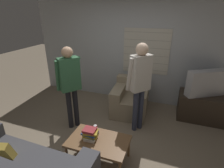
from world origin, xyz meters
The scene contains 11 objects.
ground_plane centered at (0.00, 0.00, 0.00)m, with size 16.00×16.00×0.00m, color #7F705B.
wall_back centered at (0.01, 2.03, 1.28)m, with size 5.20×0.08×2.55m.
armchair_beige centered at (0.21, 1.35, 0.33)m, with size 0.83×0.93×0.80m.
coffee_table centered at (0.10, -0.28, 0.36)m, with size 0.93×0.58×0.40m.
tv_stand centered at (1.77, 1.58, 0.30)m, with size 0.99×0.56×0.59m.
tv centered at (1.76, 1.58, 0.87)m, with size 0.85×0.63×0.55m.
person_left_standing centered at (-0.77, 0.40, 1.05)m, with size 0.54×0.75×1.67m.
person_right_standing centered at (0.50, 0.76, 1.11)m, with size 0.54×0.77×1.75m.
book_stack centered at (-0.03, -0.28, 0.50)m, with size 0.26×0.20×0.18m.
soda_can centered at (-0.03, -0.11, 0.47)m, with size 0.07×0.07×0.13m.
spare_remote centered at (0.00, -0.30, 0.42)m, with size 0.10×0.13×0.02m.
Camera 1 is at (1.02, -2.22, 2.26)m, focal length 28.00 mm.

